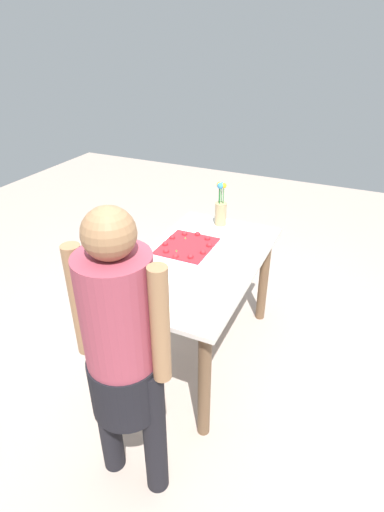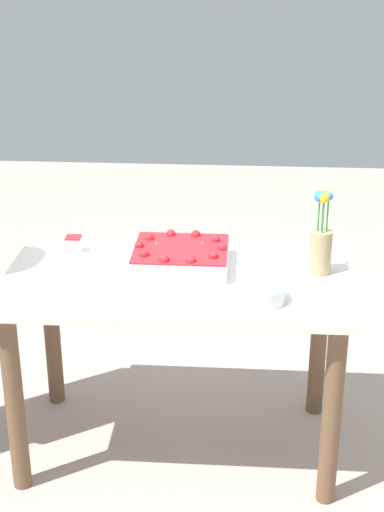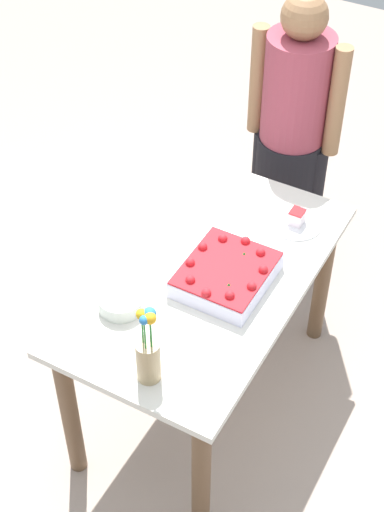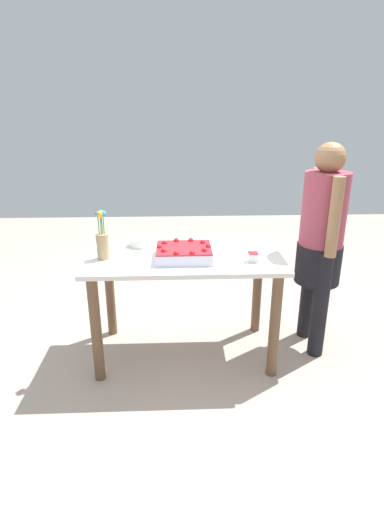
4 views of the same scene
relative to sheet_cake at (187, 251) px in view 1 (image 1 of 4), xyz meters
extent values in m
plane|color=#AB978A|center=(0.01, 0.08, -0.81)|extent=(8.00, 8.00, 0.00)
cube|color=silver|center=(0.01, 0.08, -0.06)|extent=(1.30, 0.73, 0.03)
cylinder|color=brown|center=(-0.57, -0.21, -0.44)|extent=(0.07, 0.07, 0.74)
cylinder|color=brown|center=(0.58, -0.21, -0.44)|extent=(0.07, 0.07, 0.74)
cylinder|color=brown|center=(-0.57, 0.37, -0.44)|extent=(0.07, 0.07, 0.74)
cylinder|color=brown|center=(0.58, 0.37, -0.44)|extent=(0.07, 0.07, 0.74)
cube|color=white|center=(0.00, 0.00, -0.01)|extent=(0.36, 0.31, 0.07)
cube|color=red|center=(0.00, 0.00, 0.03)|extent=(0.35, 0.31, 0.01)
sphere|color=red|center=(0.16, 0.00, 0.04)|extent=(0.04, 0.04, 0.04)
sphere|color=red|center=(0.13, 0.08, 0.04)|extent=(0.04, 0.04, 0.04)
sphere|color=red|center=(0.05, 0.13, 0.04)|extent=(0.04, 0.04, 0.04)
sphere|color=red|center=(-0.05, 0.13, 0.04)|extent=(0.04, 0.04, 0.04)
sphere|color=red|center=(-0.13, 0.08, 0.04)|extent=(0.04, 0.04, 0.04)
sphere|color=red|center=(-0.16, 0.00, 0.04)|extent=(0.04, 0.04, 0.04)
sphere|color=red|center=(-0.13, -0.08, 0.04)|extent=(0.04, 0.04, 0.04)
sphere|color=red|center=(-0.05, -0.13, 0.04)|extent=(0.04, 0.04, 0.04)
sphere|color=red|center=(0.05, -0.13, 0.04)|extent=(0.04, 0.04, 0.04)
sphere|color=red|center=(0.13, -0.08, 0.04)|extent=(0.04, 0.04, 0.04)
cone|color=#2D8438|center=(0.09, -0.03, 0.04)|extent=(0.02, 0.02, 0.02)
cone|color=#2D8438|center=(-0.08, -0.05, 0.04)|extent=(0.02, 0.02, 0.02)
cylinder|color=white|center=(0.43, -0.10, -0.04)|extent=(0.21, 0.21, 0.01)
cube|color=white|center=(0.43, -0.10, 0.00)|extent=(0.06, 0.06, 0.06)
cube|color=red|center=(0.43, -0.10, 0.03)|extent=(0.06, 0.06, 0.01)
cube|color=silver|center=(0.40, 0.19, -0.04)|extent=(0.12, 0.20, 0.00)
cylinder|color=tan|center=(-0.52, 0.02, 0.04)|extent=(0.08, 0.08, 0.17)
cylinder|color=#2D8438|center=(-0.51, 0.02, 0.19)|extent=(0.01, 0.01, 0.13)
sphere|color=teal|center=(-0.51, 0.02, 0.26)|extent=(0.04, 0.04, 0.04)
cylinder|color=#2D8438|center=(-0.52, 0.04, 0.19)|extent=(0.01, 0.01, 0.13)
sphere|color=yellow|center=(-0.52, 0.04, 0.26)|extent=(0.04, 0.04, 0.04)
cylinder|color=#2D8438|center=(-0.54, 0.02, 0.19)|extent=(0.01, 0.01, 0.13)
sphere|color=#2C7BC6|center=(-0.54, 0.02, 0.26)|extent=(0.03, 0.03, 0.03)
cylinder|color=#2D8438|center=(-0.52, 0.00, 0.19)|extent=(0.01, 0.01, 0.13)
sphere|color=gold|center=(-0.52, 0.00, 0.26)|extent=(0.04, 0.04, 0.04)
cylinder|color=silver|center=(-0.30, 0.27, -0.01)|extent=(0.17, 0.17, 0.06)
cylinder|color=black|center=(0.95, 0.28, -0.42)|extent=(0.11, 0.11, 0.78)
cylinder|color=black|center=(0.95, 0.02, -0.42)|extent=(0.11, 0.11, 0.78)
cylinder|color=black|center=(0.95, 0.15, -0.15)|extent=(0.31, 0.32, 0.28)
cylinder|color=#9C3D4D|center=(0.95, 0.15, 0.23)|extent=(0.30, 0.30, 0.52)
sphere|color=#9A6F4A|center=(0.95, 0.15, 0.58)|extent=(0.20, 0.20, 0.20)
cylinder|color=#9A6F4A|center=(0.95, 0.34, 0.23)|extent=(0.08, 0.08, 0.52)
cylinder|color=#9A6F4A|center=(0.95, -0.04, 0.23)|extent=(0.08, 0.08, 0.52)
camera|label=1|loc=(1.97, 0.94, 1.20)|focal=28.00mm
camera|label=2|loc=(-0.23, 2.73, 1.18)|focal=55.00mm
camera|label=3|loc=(-1.88, -0.90, 2.07)|focal=55.00mm
camera|label=4|loc=(-0.05, -2.45, 0.87)|focal=28.00mm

